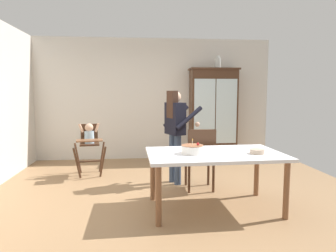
{
  "coord_description": "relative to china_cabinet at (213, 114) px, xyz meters",
  "views": [
    {
      "loc": [
        -0.36,
        -4.25,
        1.5
      ],
      "look_at": [
        0.14,
        0.7,
        0.95
      ],
      "focal_mm": 32.38,
      "sensor_mm": 36.0,
      "label": 1
    }
  ],
  "objects": [
    {
      "name": "ground_plane",
      "position": [
        -1.32,
        -2.37,
        -1.02
      ],
      "size": [
        6.24,
        6.24,
        0.0
      ],
      "primitive_type": "plane",
      "color": "#93704C"
    },
    {
      "name": "wall_back",
      "position": [
        -1.32,
        0.26,
        0.33
      ],
      "size": [
        5.32,
        0.06,
        2.7
      ],
      "primitive_type": "cube",
      "color": "beige",
      "rests_on": "ground_plane"
    },
    {
      "name": "china_cabinet",
      "position": [
        0.0,
        0.0,
        0.0
      ],
      "size": [
        1.08,
        0.48,
        2.03
      ],
      "color": "#422819",
      "rests_on": "ground_plane"
    },
    {
      "name": "ceramic_vase",
      "position": [
        0.09,
        0.0,
        1.13
      ],
      "size": [
        0.13,
        0.13,
        0.27
      ],
      "color": "#B2B7B2",
      "rests_on": "china_cabinet"
    },
    {
      "name": "high_chair_with_toddler",
      "position": [
        -2.55,
        -1.08,
        -0.37
      ],
      "size": [
        0.66,
        0.75,
        0.95
      ],
      "rotation": [
        0.0,
        0.0,
        0.16
      ],
      "color": "#422819",
      "rests_on": "ground_plane"
    },
    {
      "name": "adult_person",
      "position": [
        -1.06,
        -1.74,
        -0.05
      ],
      "size": [
        0.64,
        0.63,
        1.53
      ],
      "rotation": [
        0.0,
        0.0,
        1.99
      ],
      "color": "#33425B",
      "rests_on": "ground_plane"
    },
    {
      "name": "dining_table",
      "position": [
        -0.71,
        -2.9,
        -0.36
      ],
      "size": [
        1.73,
        1.07,
        0.74
      ],
      "color": "silver",
      "rests_on": "ground_plane"
    },
    {
      "name": "birthday_cake",
      "position": [
        -1.0,
        -2.93,
        -0.23
      ],
      "size": [
        0.28,
        0.28,
        0.19
      ],
      "color": "white",
      "rests_on": "dining_table"
    },
    {
      "name": "serving_bowl",
      "position": [
        -0.2,
        -3.02,
        -0.25
      ],
      "size": [
        0.18,
        0.18,
        0.05
      ],
      "primitive_type": "cylinder",
      "color": "#C6AD93",
      "rests_on": "dining_table"
    },
    {
      "name": "dining_chair_far_side",
      "position": [
        -0.73,
        -2.17,
        -0.47
      ],
      "size": [
        0.45,
        0.45,
        0.96
      ],
      "rotation": [
        0.0,
        0.0,
        3.11
      ],
      "color": "#422819",
      "rests_on": "ground_plane"
    }
  ]
}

